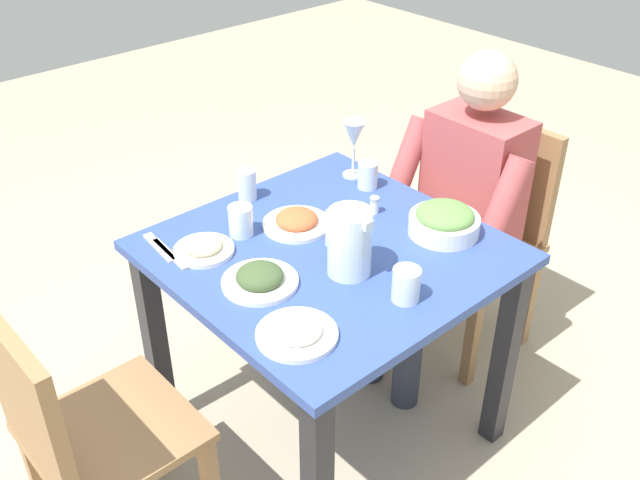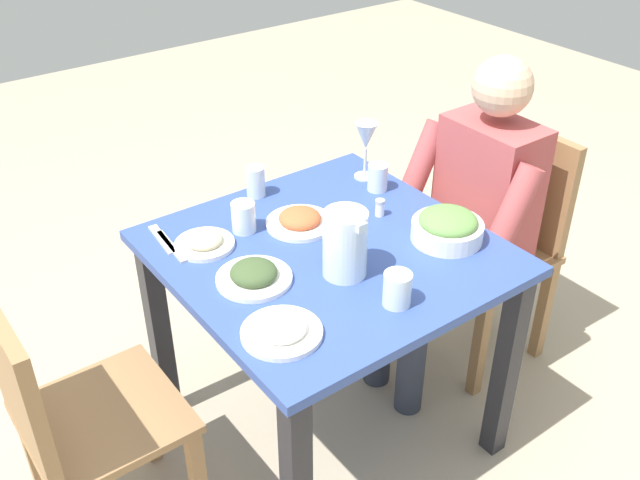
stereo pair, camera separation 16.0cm
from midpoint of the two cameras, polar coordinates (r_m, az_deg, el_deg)
name	(u,v)px [view 1 (the left image)]	position (r m, az deg, el deg)	size (l,w,h in m)	color
ground_plane	(327,427)	(2.54, -1.27, -14.55)	(8.00, 8.00, 0.00)	tan
dining_table	(328,283)	(2.14, -1.47, -3.47)	(0.89, 0.89, 0.73)	#334C99
chair_near	(487,225)	(2.68, 11.42, 1.09)	(0.40, 0.40, 0.87)	#997047
chair_far	(79,433)	(1.99, -20.72, -14.13)	(0.40, 0.40, 0.87)	#997047
diner_near	(456,210)	(2.47, 8.83, 2.33)	(0.48, 0.53, 1.16)	#B24C4C
water_pitcher	(349,242)	(1.91, -0.04, -0.22)	(0.16, 0.12, 0.19)	silver
salad_bowl	(444,221)	(2.13, 7.67, 1.46)	(0.21, 0.21, 0.09)	white
plate_beans	(204,248)	(2.08, -11.34, -0.68)	(0.17, 0.17, 0.04)	white
plate_dolmas	(260,278)	(1.93, -7.14, -3.08)	(0.21, 0.21, 0.06)	white
plate_rice_curry	(297,221)	(2.16, -3.97, 1.44)	(0.20, 0.20, 0.05)	white
plate_yoghurt	(297,332)	(1.75, -4.48, -7.28)	(0.20, 0.20, 0.05)	white
water_glass_by_pitcher	(406,285)	(1.85, 4.36, -3.59)	(0.07, 0.07, 0.09)	silver
water_glass_far_left	(368,175)	(2.36, 1.85, 5.09)	(0.07, 0.07, 0.09)	silver
water_glass_center	(241,221)	(2.13, -8.41, 1.46)	(0.07, 0.07, 0.09)	silver
water_glass_near_right	(247,184)	(2.31, -7.74, 4.32)	(0.06, 0.06, 0.10)	silver
wine_glass	(354,137)	(2.39, 0.77, 8.08)	(0.08, 0.08, 0.20)	silver
salt_shaker	(374,205)	(2.22, 2.26, 2.73)	(0.03, 0.03, 0.05)	white
fork_near	(160,248)	(2.13, -14.63, -0.63)	(0.17, 0.03, 0.01)	silver
knife_near	(170,254)	(2.09, -13.89, -1.14)	(0.18, 0.02, 0.01)	silver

